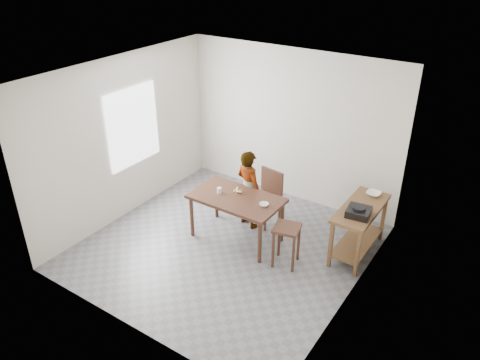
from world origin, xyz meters
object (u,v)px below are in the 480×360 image
Objects in this scene: prep_counter at (358,230)px; child at (249,189)px; dining_chair at (264,198)px; stool at (286,245)px; dining_table at (236,218)px.

child is (-1.78, -0.26, 0.27)m from prep_counter.
dining_chair reaches higher than stool.
prep_counter is at bearing 47.90° from stool.
prep_counter is 1.82m from child.
dining_chair is 1.16m from stool.
dining_table is at bearing 111.93° from child.
stool is at bearing -34.19° from dining_chair.
dining_table is 1.86m from prep_counter.
prep_counter is (1.72, 0.70, 0.03)m from dining_table.
prep_counter reaches higher than dining_table.
child reaches higher than dining_table.
child is 1.47× the size of dining_chair.
dining_chair is 1.42× the size of stool.
prep_counter is at bearing 10.58° from dining_chair.
dining_table is 2.19× the size of stool.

